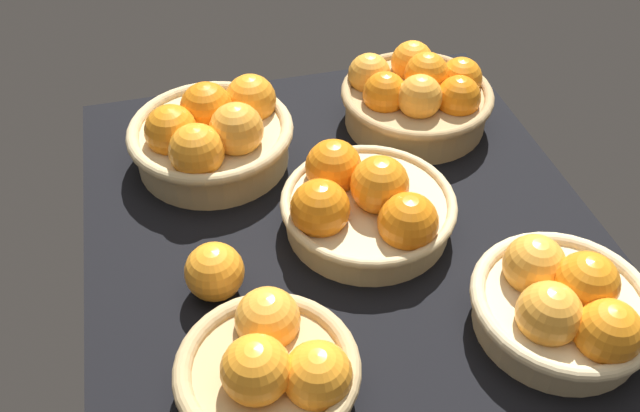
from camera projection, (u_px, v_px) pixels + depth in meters
market_tray at (347, 244)px, 96.09cm from camera, size 84.00×72.00×3.00cm
basket_near_right at (272, 368)px, 74.70cm from camera, size 20.85×20.85×10.82cm
basket_near_left at (212, 135)px, 103.48cm from camera, size 25.51×25.51×12.47cm
basket_far_right at (563, 305)px, 80.61cm from camera, size 22.34×22.34×11.42cm
basket_far_left at (417, 96)px, 111.53cm from camera, size 25.10×25.10×12.15cm
basket_center at (364, 205)px, 93.55cm from camera, size 24.62×24.62×11.44cm
loose_orange_front_gap at (215, 272)px, 85.29cm from camera, size 7.64×7.64×7.64cm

